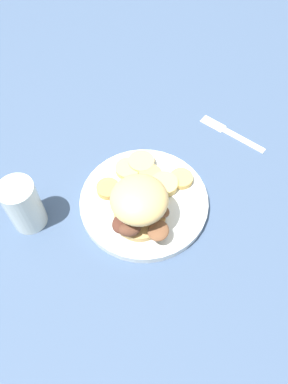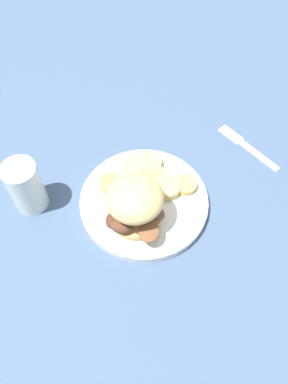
# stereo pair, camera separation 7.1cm
# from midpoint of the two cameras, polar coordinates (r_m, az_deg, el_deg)

# --- Properties ---
(ground_plane) EXTENTS (4.00, 4.00, 0.00)m
(ground_plane) POSITION_cam_midpoint_polar(r_m,az_deg,el_deg) (0.74, 2.71, -2.05)
(ground_plane) COLOR #3D5170
(dinner_plate) EXTENTS (0.25, 0.25, 0.02)m
(dinner_plate) POSITION_cam_midpoint_polar(r_m,az_deg,el_deg) (0.73, 2.74, -1.63)
(dinner_plate) COLOR silver
(dinner_plate) RESTS_ON ground_plane
(sandwich) EXTENTS (0.12, 0.12, 0.10)m
(sandwich) POSITION_cam_midpoint_polar(r_m,az_deg,el_deg) (0.66, 1.55, -2.08)
(sandwich) COLOR tan
(sandwich) RESTS_ON dinner_plate
(potato_round_0) EXTENTS (0.05, 0.05, 0.01)m
(potato_round_0) POSITION_cam_midpoint_polar(r_m,az_deg,el_deg) (0.76, 1.15, 3.67)
(potato_round_0) COLOR #DBB766
(potato_round_0) RESTS_ON dinner_plate
(potato_round_1) EXTENTS (0.05, 0.05, 0.02)m
(potato_round_1) POSITION_cam_midpoint_polar(r_m,az_deg,el_deg) (0.77, 3.52, 4.28)
(potato_round_1) COLOR #DBB766
(potato_round_1) RESTS_ON dinner_plate
(potato_round_2) EXTENTS (0.05, 0.05, 0.01)m
(potato_round_2) POSITION_cam_midpoint_polar(r_m,az_deg,el_deg) (0.75, 8.98, 0.94)
(potato_round_2) COLOR tan
(potato_round_2) RESTS_ON dinner_plate
(potato_round_3) EXTENTS (0.05, 0.05, 0.01)m
(potato_round_3) POSITION_cam_midpoint_polar(r_m,az_deg,el_deg) (0.74, -2.37, 1.13)
(potato_round_3) COLOR tan
(potato_round_3) RESTS_ON dinner_plate
(potato_round_4) EXTENTS (0.05, 0.05, 0.02)m
(potato_round_4) POSITION_cam_midpoint_polar(r_m,az_deg,el_deg) (0.74, 6.26, 0.48)
(potato_round_4) COLOR #DBB766
(potato_round_4) RESTS_ON dinner_plate
(potato_round_5) EXTENTS (0.05, 0.05, 0.02)m
(potato_round_5) POSITION_cam_midpoint_polar(r_m,az_deg,el_deg) (0.75, 4.38, 2.15)
(potato_round_5) COLOR tan
(potato_round_5) RESTS_ON dinner_plate
(fork) EXTENTS (0.13, 0.12, 0.00)m
(fork) POSITION_cam_midpoint_polar(r_m,az_deg,el_deg) (0.87, 17.76, 6.43)
(fork) COLOR silver
(fork) RESTS_ON ground_plane
(drinking_glass) EXTENTS (0.06, 0.06, 0.11)m
(drinking_glass) POSITION_cam_midpoint_polar(r_m,az_deg,el_deg) (0.72, -14.98, 0.60)
(drinking_glass) COLOR silver
(drinking_glass) RESTS_ON ground_plane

